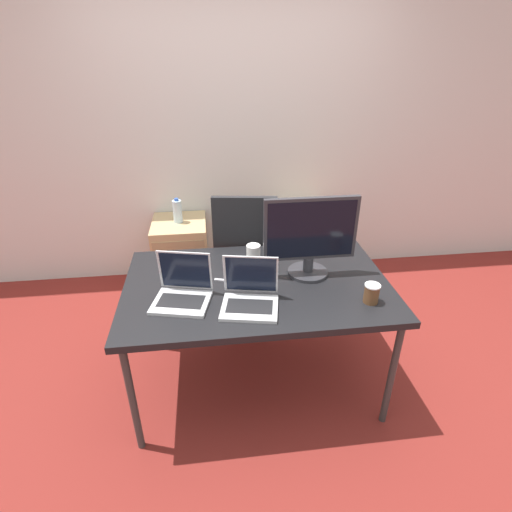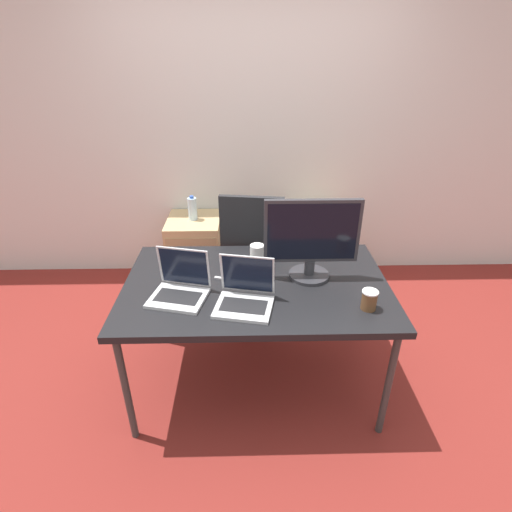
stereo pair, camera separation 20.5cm
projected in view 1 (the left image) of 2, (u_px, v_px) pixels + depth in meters
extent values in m
plane|color=maroon|center=(257.00, 379.00, 2.70)|extent=(14.00, 14.00, 0.00)
cube|color=silver|center=(234.00, 136.00, 3.44)|extent=(10.00, 0.05, 2.60)
cube|color=black|center=(257.00, 285.00, 2.34)|extent=(1.54, 0.96, 0.04)
cylinder|color=#333333|center=(132.00, 400.00, 2.08)|extent=(0.04, 0.04, 0.73)
cylinder|color=#333333|center=(392.00, 375.00, 2.24)|extent=(0.04, 0.04, 0.73)
cylinder|color=#333333|center=(150.00, 307.00, 2.81)|extent=(0.04, 0.04, 0.73)
cylinder|color=#333333|center=(344.00, 293.00, 2.97)|extent=(0.04, 0.04, 0.73)
cylinder|color=#232326|center=(247.00, 309.00, 3.37)|extent=(0.56, 0.56, 0.04)
cylinder|color=gray|center=(247.00, 285.00, 3.26)|extent=(0.05, 0.05, 0.44)
cube|color=#232326|center=(247.00, 262.00, 3.16)|extent=(0.54, 0.54, 0.07)
cube|color=#232326|center=(245.00, 238.00, 2.77)|extent=(0.44, 0.10, 0.60)
cube|color=tan|center=(182.00, 255.00, 3.60)|extent=(0.46, 0.50, 0.64)
cube|color=tan|center=(181.00, 269.00, 3.38)|extent=(0.43, 0.01, 0.51)
cube|color=tan|center=(300.00, 248.00, 3.72)|extent=(0.46, 0.50, 0.64)
cube|color=tan|center=(307.00, 261.00, 3.50)|extent=(0.43, 0.01, 0.51)
cylinder|color=silver|center=(177.00, 212.00, 3.40)|extent=(0.08, 0.08, 0.20)
cylinder|color=#3359B2|center=(176.00, 200.00, 3.35)|extent=(0.03, 0.03, 0.02)
cube|color=silver|center=(181.00, 303.00, 2.14)|extent=(0.34, 0.30, 0.02)
cube|color=black|center=(181.00, 301.00, 2.13)|extent=(0.27, 0.18, 0.00)
cube|color=silver|center=(185.00, 270.00, 2.19)|extent=(0.29, 0.10, 0.24)
cube|color=black|center=(185.00, 271.00, 2.18)|extent=(0.27, 0.08, 0.22)
cube|color=silver|center=(250.00, 308.00, 2.09)|extent=(0.34, 0.29, 0.02)
cube|color=black|center=(250.00, 306.00, 2.09)|extent=(0.26, 0.18, 0.00)
cube|color=silver|center=(251.00, 274.00, 2.15)|extent=(0.30, 0.10, 0.24)
cube|color=black|center=(251.00, 275.00, 2.14)|extent=(0.27, 0.08, 0.22)
cylinder|color=#2D2D33|center=(308.00, 272.00, 2.42)|extent=(0.24, 0.24, 0.02)
cylinder|color=#2D2D33|center=(308.00, 264.00, 2.39)|extent=(0.06, 0.06, 0.09)
cube|color=#2D2D33|center=(311.00, 229.00, 2.28)|extent=(0.55, 0.03, 0.38)
cube|color=black|center=(311.00, 230.00, 2.27)|extent=(0.51, 0.00, 0.34)
ellipsoid|color=silver|center=(255.00, 284.00, 2.29)|extent=(0.05, 0.07, 0.03)
cylinder|color=white|center=(253.00, 253.00, 2.55)|extent=(0.09, 0.09, 0.10)
cylinder|color=brown|center=(371.00, 294.00, 2.13)|extent=(0.08, 0.08, 0.10)
cylinder|color=white|center=(373.00, 285.00, 2.11)|extent=(0.08, 0.08, 0.01)
cube|color=#B2B2B7|center=(227.00, 281.00, 2.34)|extent=(0.15, 0.06, 0.01)
torus|color=purple|center=(238.00, 282.00, 2.33)|extent=(0.06, 0.06, 0.01)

